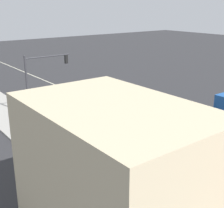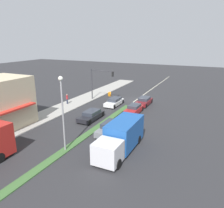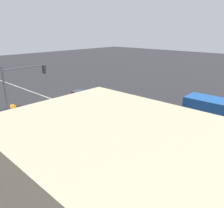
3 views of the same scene
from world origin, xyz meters
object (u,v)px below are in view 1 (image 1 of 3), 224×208
traffic_signal_main (41,73)px  hatchback_red (137,101)px  sedan_maroon (107,91)px  pedestrian (27,126)px  warning_aframe_sign (33,100)px  suv_grey (204,125)px  sedan_dark (138,126)px  van_white (87,104)px

traffic_signal_main → hatchback_red: size_ratio=1.35×
traffic_signal_main → sedan_maroon: (-8.32, -0.75, -3.27)m
pedestrian → warning_aframe_sign: (-4.00, -8.17, -0.58)m
traffic_signal_main → suv_grey: traffic_signal_main is taller
traffic_signal_main → hatchback_red: traffic_signal_main is taller
hatchback_red → pedestrian: bearing=2.4°
warning_aframe_sign → suv_grey: suv_grey is taller
pedestrian → warning_aframe_sign: pedestrian is taller
sedan_dark → van_white: sedan_dark is taller
pedestrian → warning_aframe_sign: 9.11m
traffic_signal_main → sedan_dark: (-3.92, 9.36, -3.28)m
traffic_signal_main → suv_grey: (-8.32, 12.48, -3.22)m
traffic_signal_main → sedan_maroon: traffic_signal_main is taller
warning_aframe_sign → hatchback_red: size_ratio=0.20×
van_white → sedan_maroon: sedan_maroon is taller
pedestrian → suv_grey: size_ratio=0.39×
pedestrian → sedan_dark: (-7.49, 4.63, -0.39)m
sedan_maroon → hatchback_red: 4.99m
van_white → suv_grey: (-4.40, 10.69, 0.07)m
sedan_maroon → suv_grey: bearing=90.0°
van_white → suv_grey: bearing=112.4°
hatchback_red → sedan_dark: bearing=49.3°
sedan_dark → suv_grey: bearing=144.7°
pedestrian → van_white: 8.06m
van_white → hatchback_red: size_ratio=1.06×
sedan_maroon → hatchback_red: hatchback_red is taller
pedestrian → hatchback_red: 11.91m
sedan_dark → hatchback_red: size_ratio=1.10×
warning_aframe_sign → van_white: size_ratio=0.19×
sedan_dark → van_white: size_ratio=1.03×
traffic_signal_main → pedestrian: (3.57, 4.73, -2.89)m
sedan_dark → pedestrian: bearing=-31.7°
suv_grey → sedan_maroon: bearing=-90.0°
suv_grey → hatchback_red: bearing=-90.0°
sedan_dark → hatchback_red: (-4.40, -5.12, 0.01)m
warning_aframe_sign → hatchback_red: hatchback_red is taller
sedan_maroon → van_white: bearing=29.9°
sedan_maroon → sedan_dark: bearing=66.5°
traffic_signal_main → warning_aframe_sign: size_ratio=6.69×
traffic_signal_main → sedan_maroon: bearing=-174.9°
hatchback_red → warning_aframe_sign: bearing=-44.2°
van_white → sedan_maroon: size_ratio=1.02×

